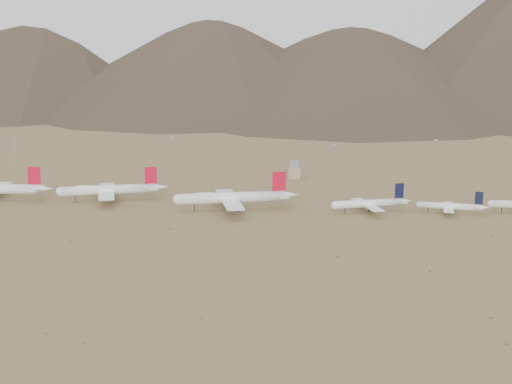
# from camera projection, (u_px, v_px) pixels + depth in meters

# --- Properties ---
(ground) EXTENTS (3000.00, 3000.00, 0.00)m
(ground) POSITION_uv_depth(u_px,v_px,m) (225.00, 219.00, 367.13)
(ground) COLOR #9A7F50
(ground) RESTS_ON ground
(mountain_ridge) EXTENTS (4400.00, 1000.00, 300.00)m
(mountain_ridge) POSITION_uv_depth(u_px,v_px,m) (301.00, 9.00, 1214.40)
(mountain_ridge) COLOR #47382A
(mountain_ridge) RESTS_ON ground
(widebody_centre) EXTENTS (61.68, 48.98, 18.93)m
(widebody_centre) POSITION_uv_depth(u_px,v_px,m) (109.00, 190.00, 409.21)
(widebody_centre) COLOR white
(widebody_centre) RESTS_ON ground
(widebody_east) EXTENTS (67.12, 53.08, 20.45)m
(widebody_east) POSITION_uv_depth(u_px,v_px,m) (232.00, 197.00, 385.45)
(widebody_east) COLOR white
(widebody_east) RESTS_ON ground
(narrowbody_a) EXTENTS (43.98, 32.84, 15.14)m
(narrowbody_a) POSITION_uv_depth(u_px,v_px,m) (371.00, 203.00, 380.98)
(narrowbody_a) COLOR white
(narrowbody_a) RESTS_ON ground
(narrowbody_b) EXTENTS (37.91, 27.57, 12.57)m
(narrowbody_b) POSITION_uv_depth(u_px,v_px,m) (452.00, 206.00, 377.76)
(narrowbody_b) COLOR white
(narrowbody_b) RESTS_ON ground
(control_tower) EXTENTS (8.00, 8.00, 12.00)m
(control_tower) POSITION_uv_depth(u_px,v_px,m) (295.00, 170.00, 479.99)
(control_tower) COLOR gray
(control_tower) RESTS_ON ground
(mast_far_west) EXTENTS (2.00, 0.60, 25.70)m
(mast_far_west) POSITION_uv_depth(u_px,v_px,m) (15.00, 153.00, 497.10)
(mast_far_west) COLOR gray
(mast_far_west) RESTS_ON ground
(mast_west) EXTENTS (2.00, 0.60, 25.70)m
(mast_west) POSITION_uv_depth(u_px,v_px,m) (173.00, 154.00, 495.45)
(mast_west) COLOR gray
(mast_west) RESTS_ON ground
(mast_centre) EXTENTS (2.00, 0.60, 25.70)m
(mast_centre) POSITION_uv_depth(u_px,v_px,m) (334.00, 162.00, 457.35)
(mast_centre) COLOR gray
(mast_centre) RESTS_ON ground
(mast_east) EXTENTS (2.00, 0.60, 25.70)m
(mast_east) POSITION_uv_depth(u_px,v_px,m) (435.00, 156.00, 483.36)
(mast_east) COLOR gray
(mast_east) RESTS_ON ground
(desert_scrub) EXTENTS (420.12, 178.93, 0.89)m
(desert_scrub) POSITION_uv_depth(u_px,v_px,m) (285.00, 271.00, 280.17)
(desert_scrub) COLOR olive
(desert_scrub) RESTS_ON ground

